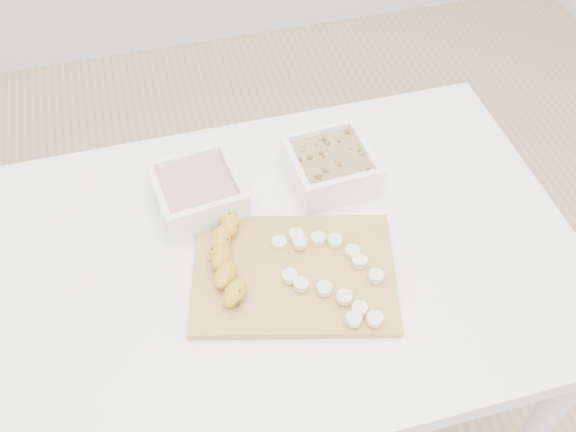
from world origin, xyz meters
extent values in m
plane|color=#C6AD89|center=(0.00, 0.00, 0.00)|extent=(3.50, 3.50, 0.00)
cube|color=white|center=(0.00, 0.00, 0.73)|extent=(1.00, 0.70, 0.04)
cylinder|color=white|center=(0.44, -0.29, 0.35)|extent=(0.05, 0.05, 0.71)
cylinder|color=white|center=(-0.44, 0.29, 0.35)|extent=(0.05, 0.05, 0.71)
cylinder|color=white|center=(0.44, 0.29, 0.35)|extent=(0.05, 0.05, 0.71)
cube|color=white|center=(-0.14, 0.15, 0.79)|extent=(0.17, 0.17, 0.07)
cube|color=#C57689|center=(-0.14, 0.15, 0.79)|extent=(0.14, 0.14, 0.04)
cube|color=white|center=(0.11, 0.15, 0.79)|extent=(0.16, 0.16, 0.07)
cube|color=olive|center=(0.11, 0.15, 0.79)|extent=(0.13, 0.13, 0.04)
cube|color=tan|center=(-0.01, -0.05, 0.76)|extent=(0.39, 0.32, 0.01)
cylinder|color=beige|center=(-0.02, 0.01, 0.77)|extent=(0.03, 0.03, 0.01)
cylinder|color=beige|center=(0.01, 0.02, 0.77)|extent=(0.03, 0.03, 0.01)
cylinder|color=beige|center=(0.05, 0.00, 0.77)|extent=(0.03, 0.03, 0.01)
cylinder|color=beige|center=(0.07, -0.01, 0.77)|extent=(0.03, 0.03, 0.01)
cylinder|color=beige|center=(0.09, -0.05, 0.77)|extent=(0.03, 0.03, 0.01)
cylinder|color=beige|center=(0.10, -0.07, 0.77)|extent=(0.03, 0.03, 0.01)
cylinder|color=beige|center=(0.11, -0.10, 0.77)|extent=(0.03, 0.03, 0.01)
cylinder|color=beige|center=(-0.02, -0.07, 0.77)|extent=(0.03, 0.03, 0.01)
cylinder|color=beige|center=(-0.01, -0.09, 0.77)|extent=(0.03, 0.03, 0.01)
cylinder|color=beige|center=(0.02, -0.11, 0.77)|extent=(0.03, 0.03, 0.01)
cylinder|color=beige|center=(0.05, -0.13, 0.78)|extent=(0.03, 0.03, 0.01)
cylinder|color=beige|center=(0.07, -0.16, 0.78)|extent=(0.03, 0.03, 0.01)
cylinder|color=beige|center=(0.08, -0.18, 0.78)|extent=(0.03, 0.03, 0.01)
cylinder|color=beige|center=(0.05, -0.17, 0.78)|extent=(0.03, 0.03, 0.01)
cylinder|color=beige|center=(0.01, -0.01, 0.78)|extent=(0.03, 0.03, 0.01)
camera|label=1|loc=(-0.18, -0.65, 1.65)|focal=40.00mm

